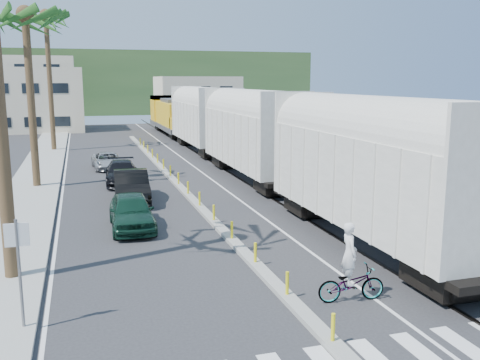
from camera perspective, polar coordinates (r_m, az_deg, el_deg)
name	(u,v)px	position (r m, az deg, el deg)	size (l,w,h in m)	color
ground	(315,328)	(14.68, 8.02, -15.39)	(140.00, 140.00, 0.00)	#28282B
sidewalk	(37,178)	(37.59, -20.83, 0.18)	(3.00, 90.00, 0.15)	gray
rails	(223,163)	(41.83, -1.78, 1.79)	(1.56, 100.00, 0.06)	black
median	(179,185)	(33.01, -6.56, -0.54)	(0.45, 60.00, 0.85)	gray
lane_markings	(135,175)	(37.65, -11.15, 0.58)	(9.42, 90.00, 0.01)	silver
freight_train	(227,128)	(40.36, -1.37, 5.59)	(3.00, 60.94, 5.85)	beige
palm_trees	(29,4)	(35.01, -21.60, 17.08)	(3.50, 37.20, 13.75)	brown
street_sign	(19,259)	(14.72, -22.55, -7.78)	(0.60, 0.08, 3.00)	slate
buildings	(72,95)	(83.62, -17.46, 8.68)	(38.00, 27.00, 10.00)	beige
hillside	(106,83)	(112.08, -14.07, 10.04)	(80.00, 20.00, 12.00)	#385628
car_lead	(132,211)	(23.83, -11.50, -3.30)	(1.92, 4.60, 1.56)	#113324
car_second	(131,186)	(29.15, -11.51, -0.67)	(1.98, 5.12, 1.66)	black
car_third	(122,173)	(34.26, -12.49, 0.76)	(2.25, 5.03, 1.43)	black
car_rear	(107,161)	(40.47, -13.99, 2.00)	(2.22, 4.41, 1.20)	#A5A7AA
cyclist	(351,276)	(16.19, 11.72, -10.02)	(1.10, 2.16, 2.40)	#9EA0A5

